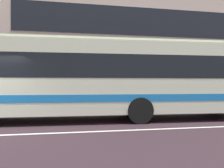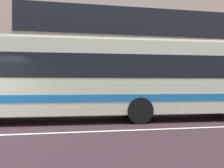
# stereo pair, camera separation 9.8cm
# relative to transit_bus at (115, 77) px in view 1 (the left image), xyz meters

# --- Properties ---
(apartment_block_right) EXTENTS (22.31, 9.25, 11.28)m
(apartment_block_right) POSITION_rel_transit_bus_xyz_m (4.46, 13.29, 3.83)
(apartment_block_right) COLOR #C5ABA1
(apartment_block_right) RESTS_ON ground_plane
(transit_bus) EXTENTS (12.58, 3.04, 3.28)m
(transit_bus) POSITION_rel_transit_bus_xyz_m (0.00, 0.00, 0.00)
(transit_bus) COLOR beige
(transit_bus) RESTS_ON ground_plane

